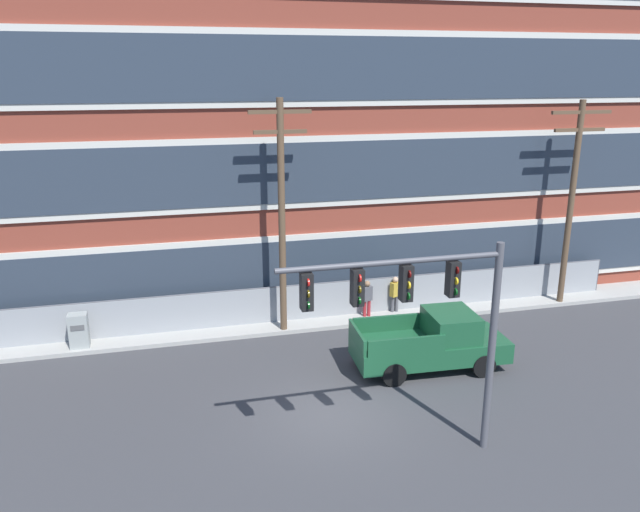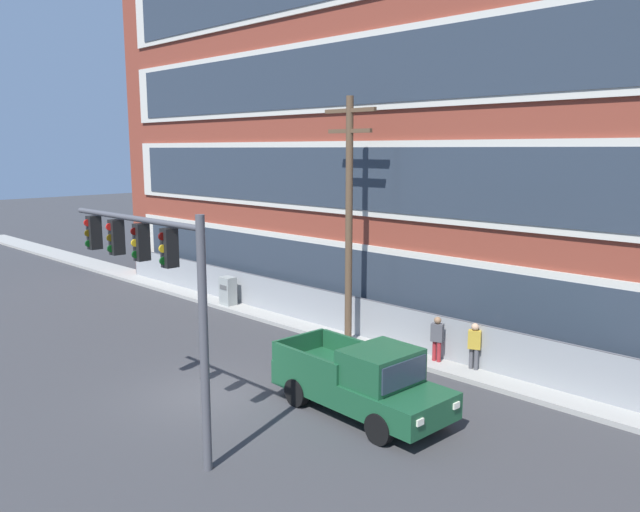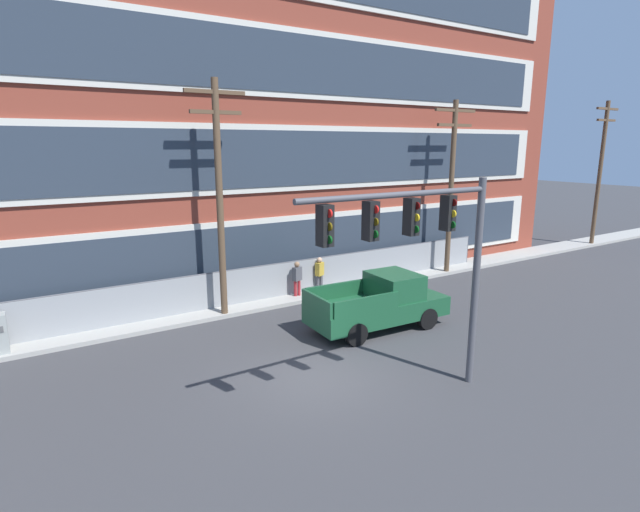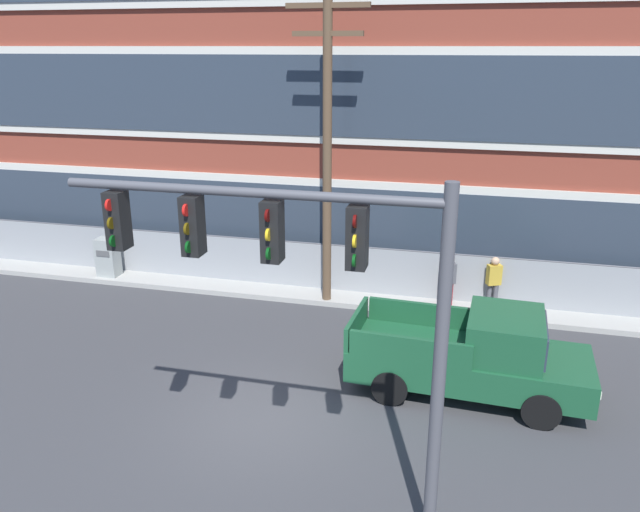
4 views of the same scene
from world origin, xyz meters
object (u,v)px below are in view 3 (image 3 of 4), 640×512
at_px(pickup_truck_dark_green, 380,303).
at_px(utility_pole_far_east, 600,168).
at_px(utility_pole_midblock, 452,180).
at_px(pedestrian_by_fence, 297,278).
at_px(traffic_signal_mast, 425,240).
at_px(pedestrian_near_cabinet, 320,273).
at_px(utility_pole_near_corner, 219,191).

distance_m(pickup_truck_dark_green, utility_pole_far_east, 22.68).
height_order(pickup_truck_dark_green, utility_pole_midblock, utility_pole_midblock).
bearing_deg(pedestrian_by_fence, pickup_truck_dark_green, -80.16).
relative_size(traffic_signal_mast, pedestrian_near_cabinet, 3.44).
xyz_separation_m(utility_pole_near_corner, pedestrian_by_fence, (3.58, 0.46, -3.96)).
bearing_deg(utility_pole_far_east, pickup_truck_dark_green, -168.75).
height_order(utility_pole_near_corner, pedestrian_by_fence, utility_pole_near_corner).
relative_size(utility_pole_midblock, pedestrian_near_cabinet, 5.20).
distance_m(pickup_truck_dark_green, utility_pole_midblock, 9.87).
height_order(utility_pole_midblock, utility_pole_far_east, utility_pole_far_east).
relative_size(traffic_signal_mast, utility_pole_far_east, 0.62).
height_order(traffic_signal_mast, utility_pole_midblock, utility_pole_midblock).
bearing_deg(pedestrian_by_fence, utility_pole_far_east, -0.90).
height_order(traffic_signal_mast, utility_pole_near_corner, utility_pole_near_corner).
bearing_deg(utility_pole_midblock, pickup_truck_dark_green, -151.90).
distance_m(pedestrian_near_cabinet, pedestrian_by_fence, 1.30).
bearing_deg(utility_pole_far_east, traffic_signal_mast, -159.64).
distance_m(traffic_signal_mast, pedestrian_near_cabinet, 10.64).
bearing_deg(pedestrian_by_fence, utility_pole_near_corner, -172.70).
distance_m(utility_pole_near_corner, pedestrian_by_fence, 5.36).
height_order(traffic_signal_mast, pedestrian_near_cabinet, traffic_signal_mast).
bearing_deg(utility_pole_near_corner, utility_pole_far_east, 0.22).
distance_m(pickup_truck_dark_green, pedestrian_by_fence, 4.78).
bearing_deg(utility_pole_midblock, pedestrian_by_fence, 177.10).
distance_m(utility_pole_far_east, pedestrian_near_cabinet, 21.80).
bearing_deg(utility_pole_far_east, pedestrian_by_fence, 179.10).
distance_m(utility_pole_midblock, pedestrian_near_cabinet, 8.49).
height_order(pedestrian_near_cabinet, pedestrian_by_fence, same).
xyz_separation_m(utility_pole_far_east, pedestrian_by_fence, (-22.68, 0.36, -4.17)).
relative_size(utility_pole_near_corner, pedestrian_by_fence, 5.32).
height_order(traffic_signal_mast, utility_pole_far_east, utility_pole_far_east).
relative_size(utility_pole_near_corner, utility_pole_far_east, 0.96).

